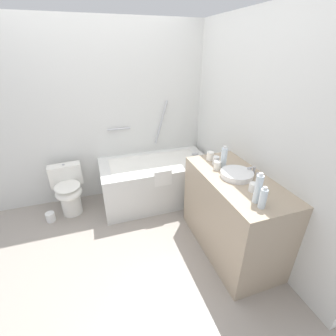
# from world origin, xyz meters

# --- Properties ---
(ground_plane) EXTENTS (3.81, 3.81, 0.00)m
(ground_plane) POSITION_xyz_m (0.00, 0.00, 0.00)
(ground_plane) COLOR #9E9389
(wall_back_tiled) EXTENTS (3.21, 0.10, 2.31)m
(wall_back_tiled) POSITION_xyz_m (0.00, 1.22, 1.16)
(wall_back_tiled) COLOR silver
(wall_back_tiled) RESTS_ON ground_plane
(wall_right_mirror) EXTENTS (0.10, 2.75, 2.31)m
(wall_right_mirror) POSITION_xyz_m (1.46, 0.00, 1.16)
(wall_right_mirror) COLOR silver
(wall_right_mirror) RESTS_ON ground_plane
(bathtub) EXTENTS (1.49, 0.77, 1.34)m
(bathtub) POSITION_xyz_m (0.62, 0.79, 0.32)
(bathtub) COLOR silver
(bathtub) RESTS_ON ground_plane
(toilet) EXTENTS (0.41, 0.52, 0.64)m
(toilet) POSITION_xyz_m (-0.54, 0.87, 0.33)
(toilet) COLOR white
(toilet) RESTS_ON ground_plane
(vanity_counter) EXTENTS (0.58, 1.18, 0.87)m
(vanity_counter) POSITION_xyz_m (1.12, -0.34, 0.44)
(vanity_counter) COLOR tan
(vanity_counter) RESTS_ON ground_plane
(sink_basin) EXTENTS (0.31, 0.31, 0.05)m
(sink_basin) POSITION_xyz_m (1.12, -0.32, 0.90)
(sink_basin) COLOR white
(sink_basin) RESTS_ON vanity_counter
(sink_faucet) EXTENTS (0.10, 0.15, 0.08)m
(sink_faucet) POSITION_xyz_m (1.30, -0.32, 0.90)
(sink_faucet) COLOR silver
(sink_faucet) RESTS_ON vanity_counter
(water_bottle_0) EXTENTS (0.06, 0.06, 0.26)m
(water_bottle_0) POSITION_xyz_m (1.03, -0.72, 0.99)
(water_bottle_0) COLOR silver
(water_bottle_0) RESTS_ON vanity_counter
(water_bottle_1) EXTENTS (0.06, 0.06, 0.18)m
(water_bottle_1) POSITION_xyz_m (1.02, -0.80, 0.96)
(water_bottle_1) COLOR silver
(water_bottle_1) RESTS_ON vanity_counter
(water_bottle_2) EXTENTS (0.06, 0.06, 0.23)m
(water_bottle_2) POSITION_xyz_m (1.10, -0.09, 0.98)
(water_bottle_2) COLOR silver
(water_bottle_2) RESTS_ON vanity_counter
(drinking_glass_0) EXTENTS (0.07, 0.07, 0.09)m
(drinking_glass_0) POSITION_xyz_m (1.02, -0.12, 0.91)
(drinking_glass_0) COLOR white
(drinking_glass_0) RESTS_ON vanity_counter
(drinking_glass_1) EXTENTS (0.08, 0.08, 0.08)m
(drinking_glass_1) POSITION_xyz_m (1.11, -0.59, 0.91)
(drinking_glass_1) COLOR white
(drinking_glass_1) RESTS_ON vanity_counter
(drinking_glass_2) EXTENTS (0.07, 0.07, 0.09)m
(drinking_glass_2) POSITION_xyz_m (1.06, -0.01, 0.91)
(drinking_glass_2) COLOR white
(drinking_glass_2) RESTS_ON vanity_counter
(drinking_glass_3) EXTENTS (0.08, 0.08, 0.09)m
(drinking_glass_3) POSITION_xyz_m (1.06, 0.11, 0.91)
(drinking_glass_3) COLOR white
(drinking_glass_3) RESTS_ON vanity_counter
(toilet_paper_roll) EXTENTS (0.11, 0.11, 0.12)m
(toilet_paper_roll) POSITION_xyz_m (-0.80, 0.74, 0.06)
(toilet_paper_roll) COLOR white
(toilet_paper_roll) RESTS_ON ground_plane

